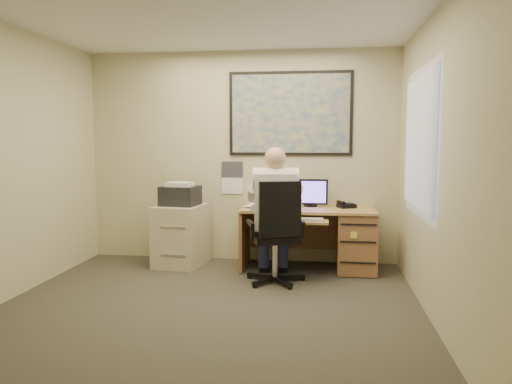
# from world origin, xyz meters

# --- Properties ---
(room_shell) EXTENTS (4.00, 4.50, 2.70)m
(room_shell) POSITION_xyz_m (0.00, 0.00, 1.35)
(room_shell) COLOR #38342B
(room_shell) RESTS_ON ground
(desk) EXTENTS (1.60, 0.97, 1.08)m
(desk) POSITION_xyz_m (1.21, 1.90, 0.44)
(desk) COLOR tan
(desk) RESTS_ON ground
(world_map) EXTENTS (1.56, 0.03, 1.06)m
(world_map) POSITION_xyz_m (0.63, 2.23, 1.90)
(world_map) COLOR #1E4C93
(world_map) RESTS_ON room_shell
(wall_calendar) EXTENTS (0.28, 0.01, 0.42)m
(wall_calendar) POSITION_xyz_m (-0.12, 2.24, 1.08)
(wall_calendar) COLOR white
(wall_calendar) RESTS_ON room_shell
(window_blinds) EXTENTS (0.06, 1.40, 1.30)m
(window_blinds) POSITION_xyz_m (1.97, 0.80, 1.55)
(window_blinds) COLOR white
(window_blinds) RESTS_ON room_shell
(filing_cabinet) EXTENTS (0.62, 0.72, 1.05)m
(filing_cabinet) POSITION_xyz_m (-0.70, 1.85, 0.45)
(filing_cabinet) COLOR beige
(filing_cabinet) RESTS_ON ground
(office_chair) EXTENTS (0.85, 0.85, 1.14)m
(office_chair) POSITION_xyz_m (0.52, 1.21, 0.33)
(office_chair) COLOR black
(office_chair) RESTS_ON ground
(person) EXTENTS (0.76, 0.99, 1.49)m
(person) POSITION_xyz_m (0.54, 1.29, 0.74)
(person) COLOR white
(person) RESTS_ON office_chair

